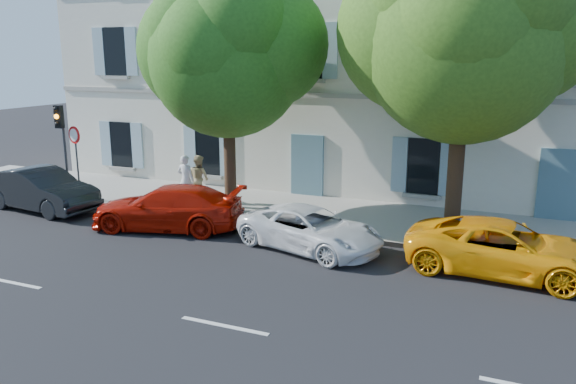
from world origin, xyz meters
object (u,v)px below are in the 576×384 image
at_px(pedestrian_a, 186,180).
at_px(road_sign, 76,147).
at_px(car_dark_sedan, 41,190).
at_px(car_yellow_supercar, 504,248).
at_px(tree_right, 465,41).
at_px(car_red_coupe, 168,208).
at_px(tree_left, 227,60).
at_px(car_white_coupe, 310,229).
at_px(traffic_light, 61,132).
at_px(pedestrian_b, 199,178).

bearing_deg(pedestrian_a, road_sign, 14.51).
relative_size(car_dark_sedan, car_yellow_supercar, 0.95).
distance_m(car_yellow_supercar, tree_right, 5.76).
relative_size(car_red_coupe, pedestrian_a, 2.68).
distance_m(car_dark_sedan, road_sign, 1.94).
distance_m(car_yellow_supercar, tree_left, 10.33).
bearing_deg(car_red_coupe, tree_left, 140.53).
xyz_separation_m(car_dark_sedan, tree_left, (6.57, 2.03, 4.54)).
bearing_deg(car_yellow_supercar, tree_right, 39.33).
height_order(car_yellow_supercar, tree_right, tree_right).
bearing_deg(car_yellow_supercar, car_red_coupe, 93.80).
xyz_separation_m(car_yellow_supercar, tree_left, (-8.99, 2.15, 4.62)).
height_order(car_white_coupe, tree_left, tree_left).
xyz_separation_m(car_red_coupe, car_white_coupe, (4.89, -0.09, -0.10)).
height_order(car_dark_sedan, road_sign, road_sign).
xyz_separation_m(car_red_coupe, tree_right, (8.55, 2.18, 5.10)).
relative_size(car_dark_sedan, traffic_light, 1.31).
xyz_separation_m(tree_right, pedestrian_a, (-9.40, 0.24, -4.75)).
relative_size(car_yellow_supercar, road_sign, 1.75).
height_order(car_red_coupe, tree_left, tree_left).
distance_m(tree_right, pedestrian_b, 10.42).
bearing_deg(car_red_coupe, road_sign, -118.69).
distance_m(car_dark_sedan, tree_right, 15.03).
bearing_deg(car_yellow_supercar, car_dark_sedan, 93.11).
bearing_deg(tree_left, car_red_coupe, -116.56).
bearing_deg(car_dark_sedan, car_yellow_supercar, -82.85).
relative_size(car_white_coupe, tree_right, 0.49).
height_order(car_red_coupe, tree_right, tree_right).
bearing_deg(road_sign, pedestrian_b, 21.21).
xyz_separation_m(car_white_coupe, tree_right, (3.65, 2.27, 5.20)).
xyz_separation_m(tree_left, road_sign, (-5.97, -0.82, -3.14)).
height_order(car_yellow_supercar, tree_left, tree_left).
bearing_deg(car_white_coupe, tree_left, 75.28).
height_order(traffic_light, road_sign, traffic_light).
distance_m(car_red_coupe, pedestrian_a, 2.59).
xyz_separation_m(traffic_light, road_sign, (0.52, 0.09, -0.55)).
distance_m(car_red_coupe, tree_left, 5.20).
distance_m(tree_left, traffic_light, 7.05).
bearing_deg(road_sign, car_dark_sedan, -116.11).
xyz_separation_m(traffic_light, pedestrian_a, (4.54, 1.13, -1.64)).
relative_size(tree_right, traffic_light, 2.50).
distance_m(car_white_coupe, pedestrian_b, 6.38).
relative_size(tree_right, road_sign, 3.18).
bearing_deg(car_yellow_supercar, pedestrian_b, 78.13).
xyz_separation_m(car_dark_sedan, pedestrian_a, (4.62, 2.25, 0.30)).
bearing_deg(tree_left, traffic_light, -171.99).
bearing_deg(pedestrian_b, traffic_light, 38.39).
relative_size(traffic_light, pedestrian_a, 1.94).
height_order(road_sign, pedestrian_a, road_sign).
xyz_separation_m(tree_right, pedestrian_b, (-9.21, 0.83, -4.79)).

